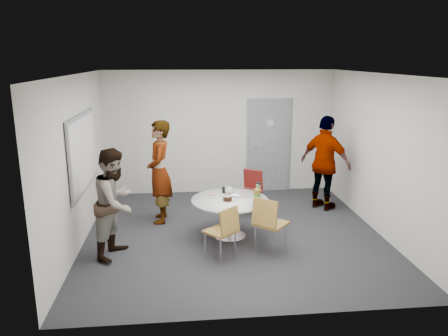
{
  "coord_description": "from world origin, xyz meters",
  "views": [
    {
      "loc": [
        -0.88,
        -6.97,
        2.96
      ],
      "look_at": [
        -0.14,
        0.25,
        1.11
      ],
      "focal_mm": 35.0,
      "sensor_mm": 36.0,
      "label": 1
    }
  ],
  "objects": [
    {
      "name": "person_main",
      "position": [
        -1.27,
        0.75,
        0.94
      ],
      "size": [
        0.46,
        0.69,
        1.88
      ],
      "primitive_type": "imported",
      "rotation": [
        0.0,
        0.0,
        -1.55
      ],
      "color": "#A5C6EA",
      "rests_on": "floor"
    },
    {
      "name": "ceiling",
      "position": [
        0.0,
        0.0,
        2.7
      ],
      "size": [
        5.0,
        5.0,
        0.0
      ],
      "primitive_type": "plane",
      "rotation": [
        3.14,
        0.0,
        0.0
      ],
      "color": "silver",
      "rests_on": "wall_back"
    },
    {
      "name": "person_left",
      "position": [
        -1.87,
        -0.61,
        0.84
      ],
      "size": [
        0.87,
        0.98,
        1.67
      ],
      "primitive_type": "imported",
      "rotation": [
        0.0,
        0.0,
        1.22
      ],
      "color": "white",
      "rests_on": "floor"
    },
    {
      "name": "person_right",
      "position": [
        1.95,
        1.11,
        0.94
      ],
      "size": [
        1.05,
        1.14,
        1.87
      ],
      "primitive_type": "imported",
      "rotation": [
        0.0,
        0.0,
        2.26
      ],
      "color": "black",
      "rests_on": "floor"
    },
    {
      "name": "chair_near_left",
      "position": [
        -0.26,
        -0.95,
        0.5
      ],
      "size": [
        0.57,
        0.57,
        0.83
      ],
      "rotation": [
        0.0,
        0.0,
        0.72
      ],
      "color": "brown",
      "rests_on": "floor"
    },
    {
      "name": "wall_front",
      "position": [
        0.0,
        -2.5,
        1.35
      ],
      "size": [
        5.0,
        0.0,
        5.0
      ],
      "primitive_type": "plane",
      "rotation": [
        -1.57,
        0.0,
        0.0
      ],
      "color": "beige",
      "rests_on": "floor"
    },
    {
      "name": "floor",
      "position": [
        0.0,
        0.0,
        0.0
      ],
      "size": [
        5.0,
        5.0,
        0.0
      ],
      "primitive_type": "plane",
      "color": "black",
      "rests_on": "ground"
    },
    {
      "name": "wall_back",
      "position": [
        0.0,
        2.5,
        1.35
      ],
      "size": [
        5.0,
        0.0,
        5.0
      ],
      "primitive_type": "plane",
      "rotation": [
        1.57,
        0.0,
        0.0
      ],
      "color": "beige",
      "rests_on": "floor"
    },
    {
      "name": "table",
      "position": [
        -0.04,
        -0.12,
        0.58
      ],
      "size": [
        1.28,
        1.28,
        1.0
      ],
      "color": "silver",
      "rests_on": "floor"
    },
    {
      "name": "chair_near_right",
      "position": [
        0.43,
        -0.82,
        0.55
      ],
      "size": [
        0.63,
        0.63,
        0.91
      ],
      "rotation": [
        0.0,
        0.0,
        -0.72
      ],
      "color": "brown",
      "rests_on": "floor"
    },
    {
      "name": "door",
      "position": [
        1.1,
        2.48,
        1.03
      ],
      "size": [
        1.02,
        0.17,
        2.12
      ],
      "color": "slate",
      "rests_on": "wall_back"
    },
    {
      "name": "wall_right",
      "position": [
        2.5,
        0.0,
        1.35
      ],
      "size": [
        0.0,
        5.0,
        5.0
      ],
      "primitive_type": "plane",
      "rotation": [
        1.57,
        0.0,
        -1.57
      ],
      "color": "beige",
      "rests_on": "floor"
    },
    {
      "name": "chair_far",
      "position": [
        0.46,
        1.0,
        0.52
      ],
      "size": [
        0.57,
        0.58,
        0.85
      ],
      "rotation": [
        0.0,
        0.0,
        2.57
      ],
      "color": "maroon",
      "rests_on": "floor"
    },
    {
      "name": "whiteboard",
      "position": [
        -2.46,
        0.2,
        1.45
      ],
      "size": [
        0.04,
        1.9,
        1.25
      ],
      "color": "gray",
      "rests_on": "wall_left"
    },
    {
      "name": "wall_left",
      "position": [
        -2.5,
        0.0,
        1.35
      ],
      "size": [
        0.0,
        5.0,
        5.0
      ],
      "primitive_type": "plane",
      "rotation": [
        1.57,
        0.0,
        1.57
      ],
      "color": "beige",
      "rests_on": "floor"
    }
  ]
}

